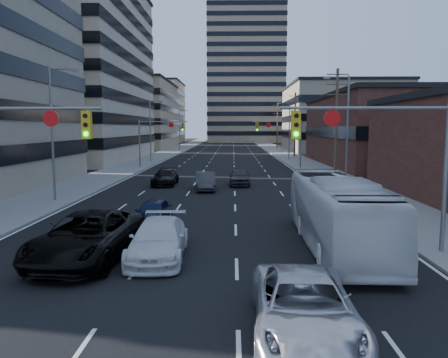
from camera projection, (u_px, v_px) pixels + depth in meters
ground at (158, 355)px, 9.72m from camera, size 400.00×400.00×0.00m
road_surface at (228, 144)px, 138.80m from camera, size 18.00×300.00×0.02m
sidewalk_left at (192, 143)px, 139.03m from camera, size 5.00×300.00×0.15m
sidewalk_right at (264, 144)px, 138.56m from camera, size 5.00×300.00×0.15m
office_left_mid at (50, 70)px, 68.23m from camera, size 26.00×34.00×28.00m
office_left_far at (130, 116)px, 108.58m from camera, size 20.00×30.00×16.00m
storefront_right_mid at (400, 132)px, 58.34m from camera, size 20.00×30.00×9.00m
office_right_far at (339, 119)px, 95.76m from camera, size 22.00×28.00×14.00m
apartment_tower at (246, 60)px, 155.15m from camera, size 26.00×26.00×58.00m
bg_block_left at (146, 113)px, 148.15m from camera, size 24.00×24.00×20.00m
bg_block_right at (329, 125)px, 137.44m from camera, size 22.00×22.00×12.00m
signal_near_left at (4, 146)px, 17.31m from camera, size 6.59×0.33×6.00m
signal_near_right at (382, 146)px, 17.00m from camera, size 6.59×0.33×6.00m
signal_far_left at (158, 134)px, 54.06m from camera, size 6.09×0.33×6.00m
signal_far_right at (282, 134)px, 53.74m from camera, size 6.09×0.33×6.00m
utility_pole_block at (336, 121)px, 44.54m from camera, size 2.20×0.28×11.00m
utility_pole_midblock at (295, 123)px, 74.33m from camera, size 2.20×0.28×11.00m
utility_pole_distant at (277, 125)px, 104.12m from camera, size 2.20×0.28×11.00m
streetlight_left_near at (54, 128)px, 29.21m from camera, size 2.03×0.22×9.00m
streetlight_left_mid at (151, 128)px, 63.96m from camera, size 2.03×0.22×9.00m
streetlight_left_far at (180, 128)px, 98.71m from camera, size 2.03×0.22×9.00m
streetlight_right_near at (345, 128)px, 33.74m from camera, size 2.03×0.22×9.00m
streetlight_right_far at (288, 128)px, 68.49m from camera, size 2.03×0.22×9.00m
black_pickup at (88, 237)px, 16.60m from camera, size 3.57×6.75×1.81m
white_van at (159, 240)px, 16.86m from camera, size 2.24×5.15×1.47m
silver_suv at (304, 307)px, 10.52m from camera, size 2.65×5.41×1.48m
transit_bus at (336, 213)px, 18.31m from camera, size 2.60×10.75×2.99m
sedan_blue at (153, 212)px, 22.60m from camera, size 1.73×4.02×1.35m
sedan_grey_center at (206, 181)px, 35.35m from camera, size 1.80×4.47×1.45m
sedan_black_far at (165, 177)px, 38.45m from camera, size 2.01×4.84×1.40m
sedan_grey_right at (240, 177)px, 38.44m from camera, size 1.83×4.51×1.53m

